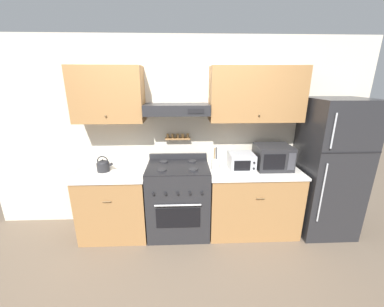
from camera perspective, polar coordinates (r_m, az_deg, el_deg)
The scene contains 10 objects.
ground_plane at distance 3.21m, azimuth -3.23°, elevation -21.43°, with size 16.00×16.00×0.00m, color brown.
wall_back at distance 3.18m, azimuth -2.36°, elevation 7.22°, with size 5.20×0.46×2.55m.
counter_left at distance 3.37m, azimuth -17.99°, elevation -11.22°, with size 0.87×0.67×0.89m.
counter_right at distance 3.37m, azimuth 14.21°, elevation -10.80°, with size 1.19×0.67×0.89m.
stove_range at distance 3.22m, azimuth -3.31°, elevation -10.96°, with size 0.80×0.67×1.03m.
refrigerator at distance 3.58m, azimuth 30.24°, elevation -3.11°, with size 0.70×0.70×1.80m.
tea_kettle at distance 3.21m, azimuth -20.71°, elevation -2.70°, with size 0.21×0.16×0.20m.
microwave at distance 3.26m, azimuth 19.00°, elevation -0.79°, with size 0.45×0.40×0.31m.
utensil_crock at distance 3.08m, azimuth 5.72°, elevation -2.45°, with size 0.11×0.11×0.30m.
toaster_oven at distance 3.13m, azimuth 11.83°, elevation -1.87°, with size 0.32×0.33×0.21m.
Camera 1 is at (0.07, -2.49, 2.02)m, focal length 22.00 mm.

